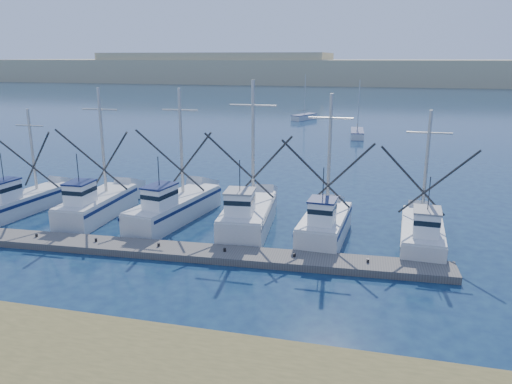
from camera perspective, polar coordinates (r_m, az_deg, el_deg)
ground at (r=23.43m, az=1.00°, el=-13.24°), size 500.00×500.00×0.00m
floating_dock at (r=29.68m, az=-9.24°, el=-6.66°), size 31.36×3.64×0.42m
dune_ridge at (r=230.20m, az=13.44°, el=13.23°), size 360.00×60.00×10.00m
trawler_fleet at (r=33.72m, az=-5.67°, el=-2.47°), size 31.05×9.37×9.73m
sailboat_near at (r=73.85m, az=11.48°, el=6.57°), size 2.18×6.79×8.10m
sailboat_far at (r=93.26m, az=5.53°, el=8.54°), size 4.13×6.29×8.10m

